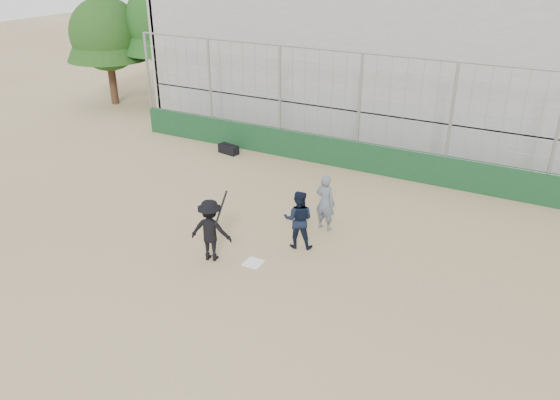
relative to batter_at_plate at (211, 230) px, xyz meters
The scene contains 10 objects.
ground 1.34m from the batter_at_plate, 15.40° to the left, with size 90.00×90.00×0.00m, color olive.
home_plate 1.33m from the batter_at_plate, 15.40° to the left, with size 0.44×0.44×0.02m, color white.
backstop 7.36m from the batter_at_plate, 81.92° to the left, with size 18.10×0.25×4.04m.
bleachers 12.46m from the batter_at_plate, 85.17° to the left, with size 20.25×6.70×6.98m.
tree_left 15.48m from the batter_at_plate, 131.45° to the left, with size 4.48×4.48×7.00m.
tree_right 16.12m from the batter_at_plate, 141.87° to the left, with size 3.84×3.84×6.00m.
batter_at_plate is the anchor object (origin of this frame).
catcher_crouched 2.26m from the batter_at_plate, 42.61° to the left, with size 0.92×0.80×1.09m.
umpire 3.34m from the batter_at_plate, 56.52° to the left, with size 0.58×0.38×1.44m, color #545E6A.
equipment_bag 7.54m from the batter_at_plate, 119.82° to the left, with size 0.83×0.47×0.38m.
Camera 1 is at (6.01, -9.85, 7.22)m, focal length 35.00 mm.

